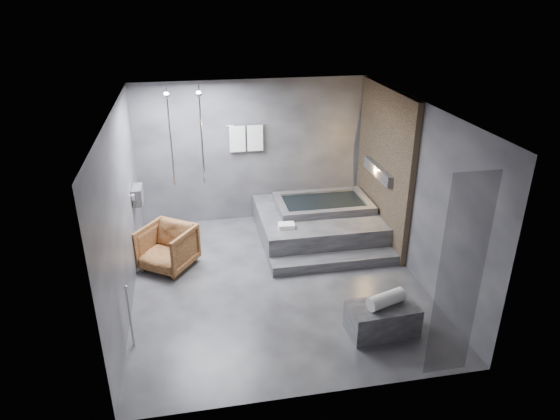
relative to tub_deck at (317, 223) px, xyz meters
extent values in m
plane|color=#2C2C2E|center=(-1.05, -1.45, -0.25)|extent=(5.00, 5.00, 0.00)
cube|color=#4A4A4C|center=(-1.05, -1.45, 2.55)|extent=(4.50, 5.00, 0.04)
cube|color=#36363B|center=(-1.05, 1.05, 1.15)|extent=(4.50, 0.04, 2.80)
cube|color=#36363B|center=(-1.05, -3.95, 1.15)|extent=(4.50, 0.04, 2.80)
cube|color=#36363B|center=(-3.30, -1.45, 1.15)|extent=(0.04, 5.00, 2.80)
cube|color=#36363B|center=(1.20, -1.45, 1.15)|extent=(0.04, 5.00, 2.80)
cube|color=#907554|center=(1.14, -0.20, 1.15)|extent=(0.10, 2.40, 2.78)
cube|color=#FF9938|center=(1.06, -0.20, 1.05)|extent=(0.14, 1.20, 0.20)
cube|color=slate|center=(-3.21, -0.05, 0.85)|extent=(0.16, 0.42, 0.30)
imported|color=beige|center=(-3.20, -0.15, 0.80)|extent=(0.08, 0.08, 0.21)
imported|color=beige|center=(-3.20, 0.05, 0.78)|extent=(0.07, 0.07, 0.15)
cylinder|color=silver|center=(-2.05, 0.60, 1.65)|extent=(0.04, 0.04, 1.80)
cylinder|color=silver|center=(-2.60, 0.60, 1.65)|extent=(0.04, 0.04, 1.80)
cylinder|color=silver|center=(-1.20, 0.99, 1.70)|extent=(0.75, 0.02, 0.02)
cube|color=white|center=(-1.37, 0.97, 1.45)|extent=(0.30, 0.06, 0.50)
cube|color=white|center=(-1.03, 0.97, 1.45)|extent=(0.30, 0.06, 0.50)
cylinder|color=silver|center=(-3.20, -2.65, 0.20)|extent=(0.04, 0.04, 0.90)
cube|color=black|center=(0.60, -3.90, 1.10)|extent=(0.55, 0.01, 2.60)
cube|color=#313133|center=(0.00, 0.00, 0.00)|extent=(2.20, 2.00, 0.50)
cube|color=#313133|center=(0.00, -1.18, -0.16)|extent=(2.20, 0.36, 0.18)
cube|color=#2D2D2F|center=(0.14, -2.99, -0.04)|extent=(0.97, 0.57, 0.42)
imported|color=#482712|center=(-2.77, -0.67, 0.12)|extent=(1.12, 1.12, 0.74)
cylinder|color=white|center=(0.17, -2.98, 0.27)|extent=(0.58, 0.36, 0.20)
cube|color=white|center=(-0.72, -0.56, 0.29)|extent=(0.29, 0.22, 0.07)
camera|label=1|loc=(-2.27, -8.23, 4.13)|focal=32.00mm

